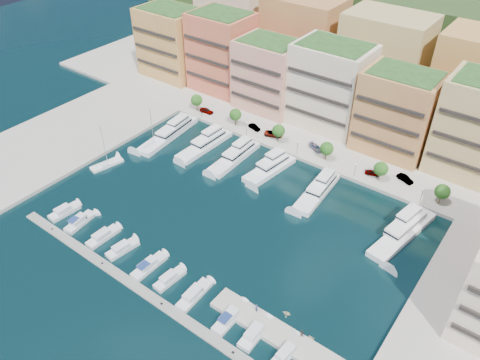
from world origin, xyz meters
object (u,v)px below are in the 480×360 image
(cruiser_2, at_px, (103,237))
(cruiser_4, at_px, (149,266))
(lamppost_1, at_px, (247,126))
(cruiser_1, at_px, (80,222))
(lamppost_4, at_px, (422,193))
(car_2, at_px, (274,134))
(sailboat_1, at_px, (107,165))
(cruiser_0, at_px, (64,212))
(yacht_2, at_px, (236,155))
(car_1, at_px, (254,127))
(car_3, at_px, (316,147))
(yacht_3, at_px, (271,167))
(person_0, at_px, (257,308))
(lamppost_2, at_px, (297,146))
(tree_1, at_px, (235,115))
(cruiser_9, at_px, (286,354))
(yacht_6, at_px, (404,230))
(person_1, at_px, (302,333))
(car_0, at_px, (207,111))
(tree_4, at_px, (381,169))
(tree_0, at_px, (197,100))
(yacht_0, at_px, (171,132))
(cruiser_8, at_px, (255,334))
(lamppost_0, at_px, (201,109))
(lamppost_3, at_px, (355,168))
(sailboat_2, at_px, (153,147))
(tender_1, at_px, (287,313))
(cruiser_7, at_px, (230,318))
(tree_5, at_px, (442,192))
(car_5, at_px, (405,179))
(cruiser_6, at_px, (194,295))
(cruiser_3, at_px, (122,249))
(yacht_1, at_px, (206,143))
(yacht_4, at_px, (318,190))
(car_4, at_px, (373,173))
(tender_3, at_px, (311,338))
(cruiser_5, at_px, (170,279))

(cruiser_2, xyz_separation_m, cruiser_4, (15.10, -0.02, 0.02))
(lamppost_1, xyz_separation_m, cruiser_1, (-8.63, -55.81, -3.26))
(lamppost_4, relative_size, car_2, 0.75)
(sailboat_1, bearing_deg, cruiser_0, -68.82)
(yacht_2, xyz_separation_m, car_1, (-4.37, 15.13, 0.51))
(lamppost_4, xyz_separation_m, car_3, (-32.82, 5.31, -2.11))
(yacht_3, distance_m, person_0, 48.37)
(lamppost_2, height_order, cruiser_0, lamppost_2)
(lamppost_1, height_order, person_0, lamppost_1)
(tree_1, xyz_separation_m, cruiser_9, (55.86, -58.09, -4.20))
(sailboat_1, bearing_deg, yacht_6, 16.83)
(car_3, height_order, person_1, person_1)
(cruiser_4, bearing_deg, car_0, 119.58)
(tree_4, relative_size, cruiser_2, 0.68)
(lamppost_2, relative_size, yacht_3, 0.24)
(tree_1, bearing_deg, tree_0, 180.00)
(lamppost_4, relative_size, person_1, 2.55)
(lamppost_1, distance_m, lamppost_4, 54.00)
(lamppost_4, relative_size, cruiser_9, 0.51)
(yacht_0, height_order, car_3, yacht_0)
(cruiser_2, distance_m, cruiser_4, 15.10)
(lamppost_4, xyz_separation_m, cruiser_8, (-11.07, -55.79, -3.28))
(lamppost_0, height_order, car_2, lamppost_0)
(lamppost_3, distance_m, sailboat_2, 58.81)
(tender_1, bearing_deg, car_1, 30.14)
(lamppost_1, height_order, sailboat_1, sailboat_1)
(tree_0, bearing_deg, cruiser_7, -44.55)
(cruiser_0, relative_size, car_3, 1.59)
(sailboat_2, bearing_deg, person_0, -27.05)
(car_0, distance_m, person_0, 80.29)
(tree_5, height_order, car_5, tree_5)
(cruiser_6, bearing_deg, cruiser_1, -179.98)
(cruiser_3, bearing_deg, cruiser_6, -0.04)
(tree_0, distance_m, cruiser_1, 59.77)
(cruiser_7, bearing_deg, lamppost_2, 108.83)
(yacht_1, height_order, yacht_2, same)
(yacht_4, relative_size, cruiser_9, 2.39)
(car_4, bearing_deg, yacht_6, -156.50)
(tender_3, relative_size, person_1, 0.96)
(lamppost_2, bearing_deg, cruiser_5, -86.92)
(cruiser_1, distance_m, tender_1, 54.39)
(lamppost_0, relative_size, cruiser_1, 0.50)
(tree_0, height_order, yacht_1, tree_0)
(cruiser_1, distance_m, car_4, 76.55)
(tree_4, height_order, cruiser_5, tree_4)
(lamppost_3, xyz_separation_m, yacht_4, (-4.71, -11.06, -2.73))
(tree_0, relative_size, tree_5, 1.00)
(cruiser_7, distance_m, person_0, 5.54)
(tree_0, distance_m, yacht_1, 21.25)
(tree_0, relative_size, lamppost_1, 1.35)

